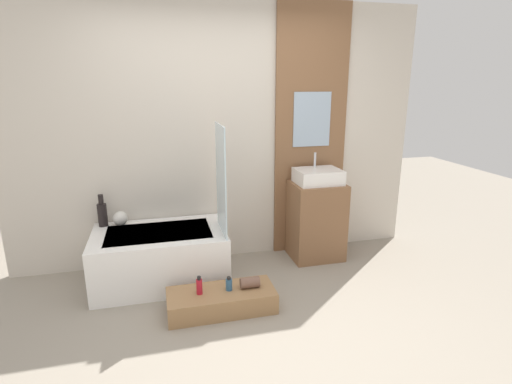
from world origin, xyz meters
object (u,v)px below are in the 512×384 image
at_px(wooden_step_bench, 221,300).
at_px(vase_round_light, 120,218).
at_px(bottle_soap_secondary, 229,284).
at_px(sink, 318,176).
at_px(bathtub, 160,256).
at_px(bottle_soap_primary, 199,286).
at_px(vase_tall_dark, 102,213).

height_order(wooden_step_bench, vase_round_light, vase_round_light).
bearing_deg(bottle_soap_secondary, wooden_step_bench, -180.00).
xyz_separation_m(wooden_step_bench, sink, (1.15, 0.79, 0.80)).
distance_m(bathtub, bottle_soap_primary, 0.71).
xyz_separation_m(wooden_step_bench, bottle_soap_primary, (-0.18, 0.00, 0.16)).
distance_m(bottle_soap_primary, bottle_soap_secondary, 0.24).
bearing_deg(bottle_soap_secondary, bathtub, 129.54).
distance_m(bathtub, vase_tall_dark, 0.69).
bearing_deg(bottle_soap_primary, bottle_soap_secondary, 0.00).
relative_size(vase_tall_dark, vase_round_light, 2.25).
height_order(vase_tall_dark, bottle_soap_primary, vase_tall_dark).
height_order(wooden_step_bench, sink, sink).
xyz_separation_m(wooden_step_bench, bottle_soap_secondary, (0.07, 0.00, 0.14)).
xyz_separation_m(sink, bottle_soap_secondary, (-1.09, -0.79, -0.66)).
bearing_deg(bottle_soap_primary, vase_round_light, 125.10).
relative_size(bathtub, vase_tall_dark, 3.88).
bearing_deg(wooden_step_bench, vase_tall_dark, 136.20).
relative_size(wooden_step_bench, vase_round_light, 6.38).
bearing_deg(vase_tall_dark, bottle_soap_primary, -49.49).
relative_size(wooden_step_bench, vase_tall_dark, 2.84).
height_order(sink, vase_tall_dark, sink).
height_order(vase_tall_dark, vase_round_light, vase_tall_dark).
xyz_separation_m(bathtub, vase_tall_dark, (-0.51, 0.29, 0.37)).
relative_size(bathtub, wooden_step_bench, 1.37).
distance_m(bathtub, sink, 1.75).
xyz_separation_m(wooden_step_bench, vase_round_light, (-0.82, 0.91, 0.48)).
height_order(vase_round_light, bottle_soap_primary, vase_round_light).
relative_size(wooden_step_bench, bottle_soap_primary, 5.71).
distance_m(sink, bottle_soap_primary, 1.68).
bearing_deg(vase_round_light, bottle_soap_secondary, -45.89).
bearing_deg(sink, wooden_step_bench, -145.66).
height_order(bathtub, bottle_soap_primary, bathtub).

